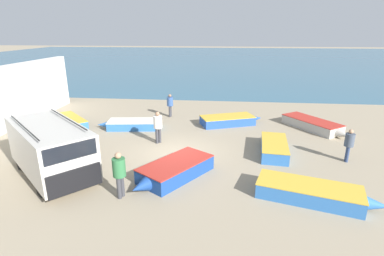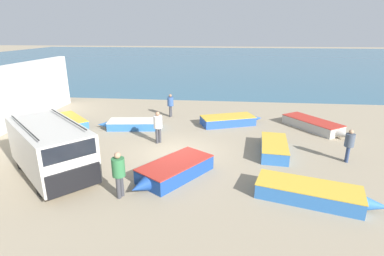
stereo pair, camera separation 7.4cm
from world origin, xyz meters
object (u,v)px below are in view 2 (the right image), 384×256
fishing_rowboat_2 (174,170)px  fishing_rowboat_5 (274,147)px  fishing_rowboat_1 (312,193)px  fishing_rowboat_4 (314,125)px  parked_van (51,148)px  fisherman_2 (170,103)px  fishing_rowboat_3 (133,124)px  fishing_rowboat_6 (70,120)px  fisherman_0 (349,143)px  fishing_rowboat_0 (230,120)px  fisherman_3 (119,171)px  fisherman_1 (158,124)px

fishing_rowboat_2 → fishing_rowboat_5: size_ratio=1.03×
fishing_rowboat_1 → fishing_rowboat_5: 4.54m
fishing_rowboat_4 → parked_van: bearing=-95.2°
parked_van → fishing_rowboat_1: size_ratio=1.14×
fishing_rowboat_5 → fisherman_2: fisherman_2 is taller
fishing_rowboat_3 → fishing_rowboat_6: size_ratio=1.19×
fisherman_0 → parked_van: bearing=25.9°
fishing_rowboat_0 → fisherman_3: fisherman_3 is taller
fishing_rowboat_0 → fishing_rowboat_4: 5.29m
fisherman_3 → fisherman_0: bearing=-138.4°
parked_van → fishing_rowboat_1: (10.60, -0.97, -0.94)m
fishing_rowboat_0 → fishing_rowboat_1: 9.48m
fishing_rowboat_4 → fisherman_1: fisherman_1 is taller
fishing_rowboat_4 → fisherman_0: 4.87m
fishing_rowboat_1 → fisherman_1: 8.65m
fishing_rowboat_2 → fisherman_1: size_ratio=2.18×
fisherman_2 → fishing_rowboat_6: bearing=32.7°
fishing_rowboat_0 → fisherman_3: (-4.17, -9.55, 0.80)m
fishing_rowboat_2 → fishing_rowboat_0: bearing=-162.6°
fisherman_0 → fisherman_1: 9.57m
fisherman_2 → fishing_rowboat_3: bearing=68.3°
fishing_rowboat_6 → fisherman_1: 7.24m
fishing_rowboat_4 → fishing_rowboat_6: fishing_rowboat_4 is taller
fisherman_1 → fisherman_3: 5.72m
fisherman_1 → fishing_rowboat_3: bearing=-5.3°
fishing_rowboat_3 → fisherman_1: fisherman_1 is taller
fisherman_1 → fisherman_3: fisherman_3 is taller
fishing_rowboat_5 → fishing_rowboat_6: bearing=81.1°
fisherman_0 → fishing_rowboat_5: bearing=0.7°
fishing_rowboat_2 → fisherman_0: 8.34m
parked_van → fisherman_1: size_ratio=2.90×
fishing_rowboat_3 → fishing_rowboat_4: fishing_rowboat_4 is taller
fishing_rowboat_5 → fisherman_3: 8.16m
fisherman_0 → fishing_rowboat_4: bearing=-73.0°
fishing_rowboat_0 → fishing_rowboat_1: (2.93, -9.02, 0.01)m
fishing_rowboat_0 → fishing_rowboat_1: bearing=-92.9°
fishing_rowboat_6 → fishing_rowboat_5: bearing=-150.4°
fishing_rowboat_4 → fishing_rowboat_5: (-3.05, -4.03, 0.01)m
fishing_rowboat_0 → fishing_rowboat_2: (-2.45, -7.77, 0.04)m
fishing_rowboat_2 → fisherman_3: bearing=-9.1°
fishing_rowboat_3 → fishing_rowboat_6: fishing_rowboat_3 is taller
fishing_rowboat_3 → fishing_rowboat_5: (8.31, -3.08, 0.05)m
fishing_rowboat_0 → fishing_rowboat_4: size_ratio=1.00×
fishing_rowboat_0 → fishing_rowboat_3: 6.27m
fishing_rowboat_6 → fishing_rowboat_3: bearing=-140.5°
fishing_rowboat_4 → fishing_rowboat_5: 5.06m
fishing_rowboat_3 → fisherman_2: size_ratio=2.51×
fishing_rowboat_4 → fisherman_3: fisherman_3 is taller
parked_van → fishing_rowboat_4: size_ratio=1.22×
fisherman_0 → fisherman_1: fisherman_1 is taller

